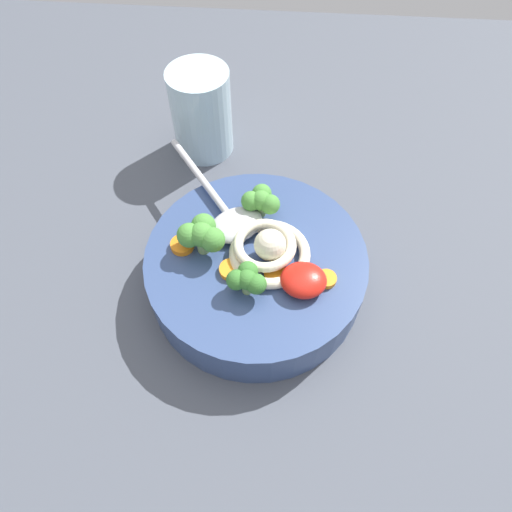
% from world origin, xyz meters
% --- Properties ---
extents(table_slab, '(1.22, 1.22, 0.03)m').
position_xyz_m(table_slab, '(0.00, 0.00, 0.01)').
color(table_slab, '#474C56').
rests_on(table_slab, ground).
extents(soup_bowl, '(0.23, 0.23, 0.05)m').
position_xyz_m(soup_bowl, '(-0.02, -0.03, 0.06)').
color(soup_bowl, '#334775').
rests_on(soup_bowl, table_slab).
extents(noodle_pile, '(0.09, 0.09, 0.04)m').
position_xyz_m(noodle_pile, '(-0.04, -0.03, 0.09)').
color(noodle_pile, beige).
rests_on(noodle_pile, soup_bowl).
extents(soup_spoon, '(0.13, 0.16, 0.02)m').
position_xyz_m(soup_spoon, '(0.01, -0.08, 0.09)').
color(soup_spoon, '#B7B7BC').
rests_on(soup_spoon, soup_bowl).
extents(chili_sauce_dollop, '(0.05, 0.04, 0.02)m').
position_xyz_m(chili_sauce_dollop, '(-0.07, 0.00, 0.09)').
color(chili_sauce_dollop, red).
rests_on(chili_sauce_dollop, soup_bowl).
extents(broccoli_floret_front, '(0.04, 0.03, 0.03)m').
position_xyz_m(broccoli_floret_front, '(-0.02, 0.01, 0.10)').
color(broccoli_floret_front, '#7A9E60').
rests_on(broccoli_floret_front, soup_bowl).
extents(broccoli_floret_right, '(0.05, 0.04, 0.04)m').
position_xyz_m(broccoli_floret_right, '(0.03, -0.04, 0.11)').
color(broccoli_floret_right, '#7A9E60').
rests_on(broccoli_floret_right, soup_bowl).
extents(broccoli_floret_center, '(0.04, 0.04, 0.03)m').
position_xyz_m(broccoli_floret_center, '(-0.02, -0.09, 0.10)').
color(broccoli_floret_center, '#7A9E60').
rests_on(broccoli_floret_center, soup_bowl).
extents(carrot_slice_rear, '(0.02, 0.02, 0.00)m').
position_xyz_m(carrot_slice_rear, '(-0.05, -0.01, 0.08)').
color(carrot_slice_rear, orange).
rests_on(carrot_slice_rear, soup_bowl).
extents(carrot_slice_extra_a, '(0.02, 0.02, 0.01)m').
position_xyz_m(carrot_slice_extra_a, '(0.05, -0.04, 0.09)').
color(carrot_slice_extra_a, orange).
rests_on(carrot_slice_extra_a, soup_bowl).
extents(carrot_slice_beside_chili, '(0.02, 0.02, 0.01)m').
position_xyz_m(carrot_slice_beside_chili, '(-0.10, -0.01, 0.09)').
color(carrot_slice_beside_chili, orange).
rests_on(carrot_slice_beside_chili, soup_bowl).
extents(carrot_slice_extra_b, '(0.02, 0.02, 0.01)m').
position_xyz_m(carrot_slice_extra_b, '(-0.00, -0.01, 0.09)').
color(carrot_slice_extra_b, orange).
rests_on(carrot_slice_extra_b, soup_bowl).
extents(drinking_glass, '(0.08, 0.08, 0.12)m').
position_xyz_m(drinking_glass, '(0.06, -0.25, 0.09)').
color(drinking_glass, silver).
rests_on(drinking_glass, table_slab).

